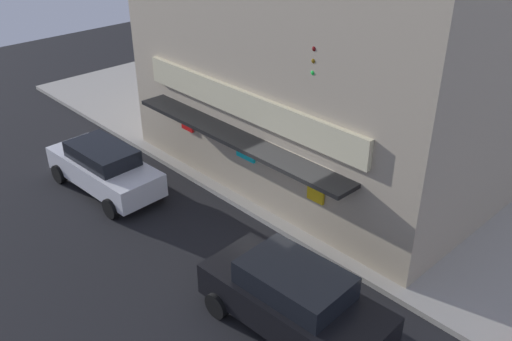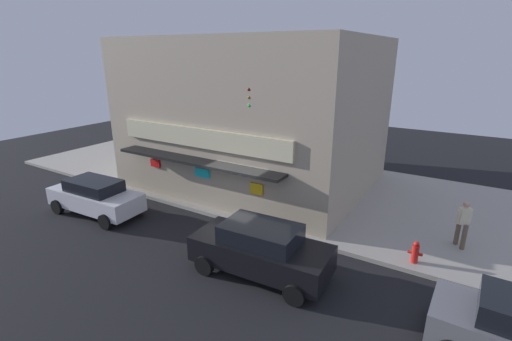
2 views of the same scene
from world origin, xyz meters
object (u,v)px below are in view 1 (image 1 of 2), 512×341
(traffic_light, at_px, (320,110))
(parked_car_white, at_px, (104,167))
(parked_car_black, at_px, (294,299))
(trash_can, at_px, (348,198))

(traffic_light, bearing_deg, parked_car_white, -153.39)
(parked_car_black, bearing_deg, traffic_light, 124.68)
(parked_car_white, height_order, parked_car_black, parked_car_black)
(trash_can, distance_m, parked_car_white, 7.82)
(parked_car_black, bearing_deg, parked_car_white, 179.15)
(traffic_light, xyz_separation_m, parked_car_black, (2.24, -3.24, -2.91))
(traffic_light, xyz_separation_m, parked_car_white, (-6.22, -3.12, -2.97))
(trash_can, relative_size, parked_car_black, 0.19)
(trash_can, relative_size, parked_car_white, 0.19)
(trash_can, height_order, parked_car_black, parked_car_black)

